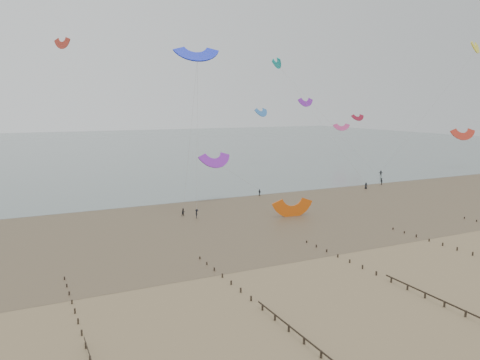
% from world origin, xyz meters
% --- Properties ---
extents(ground, '(500.00, 500.00, 0.00)m').
position_xyz_m(ground, '(0.00, 0.00, 0.00)').
color(ground, brown).
rests_on(ground, ground).
extents(sea_and_shore, '(500.00, 665.00, 0.03)m').
position_xyz_m(sea_and_shore, '(-4.08, 34.40, 0.01)').
color(sea_and_shore, '#475654').
rests_on(sea_and_shore, ground).
extents(kitesurfers, '(116.07, 27.18, 1.82)m').
position_xyz_m(kitesurfers, '(22.54, 46.49, 0.85)').
color(kitesurfers, black).
rests_on(kitesurfers, ground).
extents(grounded_kite, '(7.59, 6.20, 3.89)m').
position_xyz_m(grounded_kite, '(11.48, 27.99, 0.00)').
color(grounded_kite, '#DC540D').
rests_on(grounded_kite, ground).
extents(kites_airborne, '(225.73, 98.44, 40.19)m').
position_xyz_m(kites_airborne, '(-18.95, 87.38, 21.53)').
color(kites_airborne, red).
rests_on(kites_airborne, ground).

